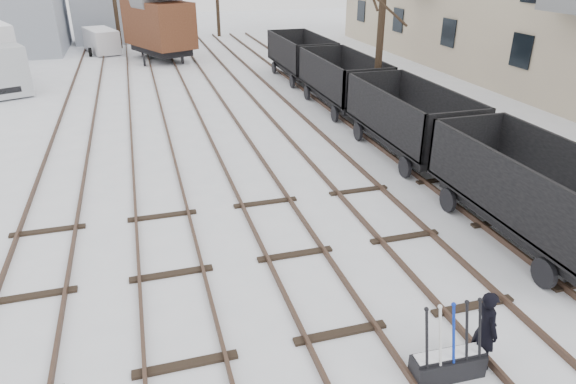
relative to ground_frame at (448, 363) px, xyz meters
name	(u,v)px	position (x,y,z in m)	size (l,w,h in m)	color
ground	(340,334)	(-1.39, 1.54, -0.28)	(120.00, 120.00, 0.00)	white
tracks	(221,125)	(-1.39, 15.21, -0.21)	(13.90, 52.00, 0.16)	black
shed_right	(119,11)	(-5.39, 41.54, 1.96)	(7.00, 6.00, 4.50)	#959BA8
ground_frame	(448,363)	(0.00, 0.00, 0.00)	(1.31, 0.47, 1.49)	black
worker	(486,329)	(0.75, 0.10, 0.49)	(0.57, 0.37, 1.55)	black
freight_wagon_a	(531,206)	(4.61, 3.67, 0.65)	(2.40, 6.00, 2.45)	black
freight_wagon_b	(408,130)	(4.61, 10.07, 0.65)	(2.40, 6.00, 2.45)	black
freight_wagon_c	(342,89)	(4.61, 16.47, 0.65)	(2.40, 6.00, 2.45)	black
freight_wagon_d	(301,63)	(4.61, 22.87, 0.65)	(2.40, 6.00, 2.45)	black
box_van_wagon	(158,22)	(-2.78, 31.18, 2.20)	(4.93, 6.29, 4.26)	black
panel_van	(101,40)	(-6.77, 35.13, 0.61)	(2.75, 4.22, 1.72)	silver
tree_near	(380,40)	(5.38, 14.42, 3.13)	(0.30, 0.30, 6.84)	black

